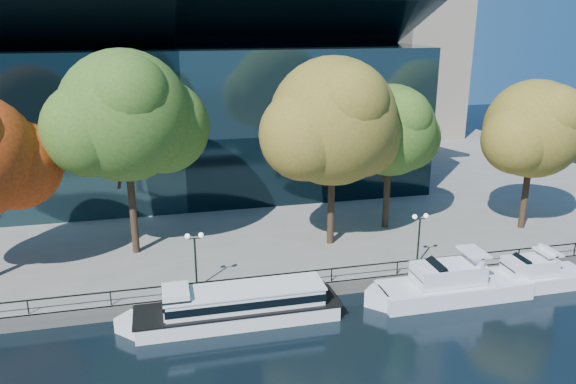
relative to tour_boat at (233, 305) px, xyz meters
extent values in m
plane|color=black|center=(2.33, -1.13, -1.16)|extent=(160.00, 160.00, 0.00)
cube|color=slate|center=(2.33, 35.37, -0.66)|extent=(90.00, 67.00, 1.00)
cube|color=#47443F|center=(2.33, 1.92, -0.66)|extent=(90.00, 0.25, 1.00)
cube|color=black|center=(2.33, 2.12, 0.79)|extent=(88.20, 0.08, 0.08)
cube|color=black|center=(2.33, 2.12, 0.29)|extent=(0.07, 0.07, 0.90)
cube|color=black|center=(-1.67, 30.87, 6.84)|extent=(50.00, 24.00, 16.00)
cube|color=black|center=(-1.67, 26.87, 16.34)|extent=(50.00, 17.14, 7.86)
cube|color=white|center=(0.33, 0.00, -0.65)|extent=(12.95, 3.15, 1.02)
cube|color=black|center=(0.33, 0.00, -0.12)|extent=(13.21, 3.21, 0.11)
cube|color=white|center=(-6.15, 0.00, -0.65)|extent=(2.60, 2.60, 1.02)
cube|color=white|center=(0.79, 0.00, 0.46)|extent=(10.10, 2.58, 1.11)
cube|color=black|center=(0.79, 0.00, 0.50)|extent=(10.23, 2.64, 0.51)
cube|color=white|center=(0.79, 0.00, 1.06)|extent=(10.36, 2.71, 0.09)
cube|color=white|center=(-3.56, 0.00, 0.74)|extent=(1.67, 2.20, 1.67)
cube|color=black|center=(-3.56, 0.00, 0.92)|extent=(1.71, 2.26, 0.65)
cube|color=white|center=(15.49, -0.44, -0.55)|extent=(10.74, 3.07, 1.23)
cube|color=white|center=(10.13, -0.44, -0.55)|extent=(2.35, 2.35, 1.23)
cube|color=white|center=(15.49, -0.44, 0.09)|extent=(10.52, 3.01, 0.08)
cube|color=white|center=(14.96, -0.44, 0.83)|extent=(4.83, 2.30, 1.33)
cube|color=black|center=(13.56, -0.44, 0.94)|extent=(2.11, 2.21, 1.68)
cube|color=white|center=(16.78, -0.44, 1.81)|extent=(0.26, 2.39, 0.82)
cube|color=white|center=(16.78, -0.44, 2.21)|extent=(1.43, 2.39, 0.15)
cube|color=white|center=(21.95, -0.27, -0.62)|extent=(8.10, 2.52, 1.08)
cube|color=white|center=(17.90, -0.27, -0.62)|extent=(1.99, 1.99, 1.08)
cube|color=white|center=(21.95, -0.27, -0.06)|extent=(7.94, 2.47, 0.07)
cube|color=white|center=(21.55, -0.27, 0.59)|extent=(3.64, 1.89, 1.17)
cube|color=black|center=(20.49, -0.27, 0.68)|extent=(1.65, 1.81, 1.36)
cube|color=white|center=(22.92, -0.27, 1.45)|extent=(0.22, 1.97, 0.72)
cube|color=white|center=(22.92, -0.27, 1.54)|extent=(1.26, 1.97, 0.13)
sphere|color=maroon|center=(-13.91, 9.63, 7.73)|extent=(6.43, 6.43, 6.43)
cylinder|color=black|center=(-6.24, 10.61, 4.21)|extent=(0.56, 0.56, 8.74)
cylinder|color=black|center=(-5.74, 10.81, 7.64)|extent=(1.33, 2.05, 4.35)
cylinder|color=black|center=(-6.64, 10.31, 7.33)|extent=(1.22, 1.39, 3.90)
sphere|color=#30541A|center=(-6.24, 10.61, 10.76)|extent=(9.79, 9.79, 9.79)
sphere|color=#30541A|center=(-3.55, 12.07, 9.54)|extent=(7.34, 7.34, 7.34)
sphere|color=#30541A|center=(-8.69, 9.63, 10.03)|extent=(6.85, 6.85, 6.85)
sphere|color=#30541A|center=(-5.75, 8.65, 12.48)|extent=(5.88, 5.88, 5.88)
cylinder|color=black|center=(9.35, 8.87, 3.90)|extent=(0.56, 0.56, 8.13)
cylinder|color=black|center=(9.85, 9.07, 7.10)|extent=(1.26, 1.93, 4.06)
cylinder|color=black|center=(8.95, 8.57, 6.81)|extent=(1.16, 1.32, 3.63)
sphere|color=brown|center=(9.35, 8.87, 10.00)|extent=(10.02, 10.02, 10.02)
sphere|color=brown|center=(12.11, 10.37, 8.75)|extent=(7.52, 7.52, 7.52)
sphere|color=brown|center=(6.85, 7.87, 9.25)|extent=(7.02, 7.02, 7.02)
sphere|color=brown|center=(9.85, 6.87, 11.75)|extent=(6.01, 6.01, 6.01)
cylinder|color=black|center=(15.21, 11.27, 3.33)|extent=(0.56, 0.56, 6.98)
cylinder|color=black|center=(15.71, 11.47, 6.07)|extent=(1.13, 1.70, 3.50)
cylinder|color=black|center=(14.81, 10.97, 5.82)|extent=(1.04, 1.18, 3.13)
sphere|color=#30541A|center=(15.21, 11.27, 8.56)|extent=(7.76, 7.76, 7.76)
sphere|color=#30541A|center=(17.35, 12.43, 7.59)|extent=(5.82, 5.82, 5.82)
sphere|color=#30541A|center=(13.27, 10.49, 7.98)|extent=(5.43, 5.43, 5.43)
sphere|color=#30541A|center=(15.60, 9.72, 9.92)|extent=(4.66, 4.66, 4.66)
cylinder|color=black|center=(26.94, 8.37, 3.38)|extent=(0.56, 0.56, 7.09)
cylinder|color=black|center=(27.44, 8.57, 6.17)|extent=(1.15, 1.72, 3.55)
cylinder|color=black|center=(26.54, 8.07, 5.91)|extent=(1.05, 1.19, 3.17)
sphere|color=brown|center=(26.94, 8.37, 8.70)|extent=(8.29, 8.29, 8.29)
sphere|color=brown|center=(29.22, 9.61, 7.66)|extent=(6.22, 6.22, 6.22)
sphere|color=brown|center=(24.87, 7.54, 8.08)|extent=(5.80, 5.80, 5.80)
sphere|color=brown|center=(27.36, 6.71, 10.15)|extent=(4.98, 4.98, 4.98)
cylinder|color=black|center=(-2.04, 3.37, 1.64)|extent=(0.14, 0.14, 3.60)
cube|color=black|center=(-2.04, 3.37, 3.49)|extent=(0.90, 0.06, 0.06)
sphere|color=white|center=(-2.49, 3.37, 3.69)|extent=(0.36, 0.36, 0.36)
sphere|color=white|center=(-1.59, 3.37, 3.69)|extent=(0.36, 0.36, 0.36)
cylinder|color=black|center=(14.51, 3.37, 1.64)|extent=(0.14, 0.14, 3.60)
cube|color=black|center=(14.51, 3.37, 3.49)|extent=(0.90, 0.06, 0.06)
sphere|color=white|center=(14.06, 3.37, 3.69)|extent=(0.36, 0.36, 0.36)
sphere|color=white|center=(14.96, 3.37, 3.69)|extent=(0.36, 0.36, 0.36)
camera|label=1|loc=(-3.94, -32.24, 17.91)|focal=35.00mm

